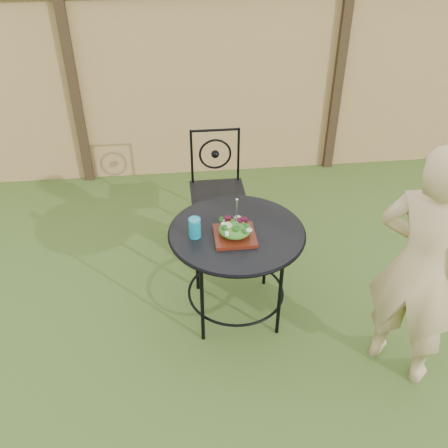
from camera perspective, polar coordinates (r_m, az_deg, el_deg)
The scene contains 9 objects.
ground at distance 3.77m, azimuth 1.54°, elevation -10.00°, with size 60.00×60.00×0.00m, color #2A4A17.
fence at distance 5.14m, azimuth -1.70°, elevation 15.50°, with size 8.00×0.12×1.90m.
patio_table at distance 3.41m, azimuth 1.44°, elevation -2.66°, with size 0.92×0.92×0.72m.
patio_chair at distance 4.25m, azimuth -0.78°, elevation 4.45°, with size 0.46×0.46×0.95m.
diner at distance 3.10m, azimuth 21.59°, elevation -4.84°, with size 0.58×0.38×1.60m, color tan.
salad_plate at distance 3.26m, azimuth 1.24°, elevation -1.34°, with size 0.27×0.27×0.02m, color #3F1109.
salad at distance 3.23m, azimuth 1.25°, elevation -0.60°, with size 0.21×0.21×0.08m, color #235614.
fork at distance 3.15m, azimuth 1.46°, elevation 1.33°, with size 0.01×0.01×0.18m, color silver.
drinking_glass at distance 3.23m, azimuth -3.36°, elevation -0.43°, with size 0.08×0.08×0.14m, color #0E90A9.
Camera 1 is at (-0.40, -2.63, 2.67)m, focal length 40.00 mm.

